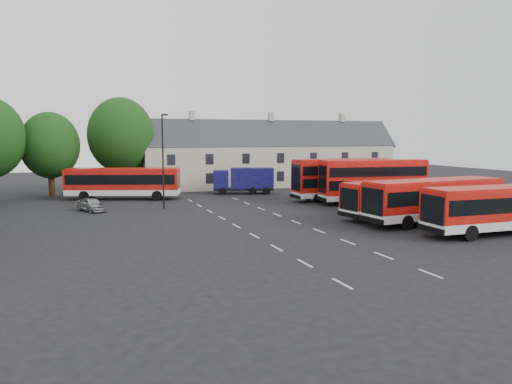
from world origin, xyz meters
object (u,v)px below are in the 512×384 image
at_px(box_truck, 244,179).
at_px(silver_car, 91,204).
at_px(bus_dd_south, 373,179).
at_px(lamppost, 163,159).
at_px(bus_row_a, 503,206).

height_order(box_truck, silver_car, box_truck).
distance_m(bus_dd_south, lamppost, 20.98).
bearing_deg(box_truck, silver_car, -137.75).
bearing_deg(bus_row_a, lamppost, 136.01).
bearing_deg(silver_car, bus_dd_south, -33.85).
xyz_separation_m(bus_dd_south, lamppost, (-20.54, 3.68, 2.20)).
height_order(bus_row_a, box_truck, bus_row_a).
bearing_deg(lamppost, bus_row_a, -45.30).
height_order(bus_row_a, bus_dd_south, bus_dd_south).
bearing_deg(box_truck, bus_dd_south, -37.07).
relative_size(bus_dd_south, lamppost, 1.25).
bearing_deg(silver_car, box_truck, 1.02).
bearing_deg(bus_dd_south, silver_car, 177.28).
bearing_deg(box_truck, lamppost, -123.56).
relative_size(bus_row_a, box_truck, 1.61).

